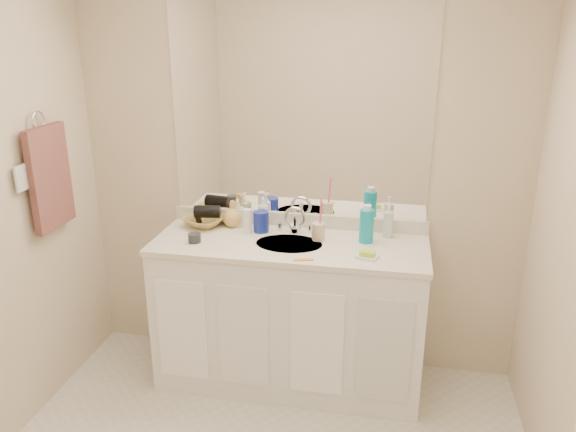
{
  "coord_description": "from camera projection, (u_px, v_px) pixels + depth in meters",
  "views": [
    {
      "loc": [
        0.55,
        -1.81,
        2.04
      ],
      "look_at": [
        0.0,
        0.97,
        1.05
      ],
      "focal_mm": 35.0,
      "sensor_mm": 36.0,
      "label": 1
    }
  ],
  "objects": [
    {
      "name": "backsplash",
      "position": [
        298.0,
        220.0,
        3.33
      ],
      "size": [
        1.52,
        0.03,
        0.08
      ],
      "primitive_type": "cube",
      "color": "beige",
      "rests_on": "countertop"
    },
    {
      "name": "faucet",
      "position": [
        295.0,
        223.0,
        3.23
      ],
      "size": [
        0.02,
        0.02,
        0.11
      ],
      "primitive_type": "cylinder",
      "color": "silver",
      "rests_on": "countertop"
    },
    {
      "name": "toothbrush",
      "position": [
        321.0,
        214.0,
        3.09
      ],
      "size": [
        0.02,
        0.04,
        0.2
      ],
      "primitive_type": "cylinder",
      "rotation": [
        0.14,
        0.0,
        0.37
      ],
      "color": "#F03F80",
      "rests_on": "tan_cup"
    },
    {
      "name": "towel_ring",
      "position": [
        38.0,
        121.0,
        2.88
      ],
      "size": [
        0.01,
        0.11,
        0.11
      ],
      "primitive_type": "torus",
      "rotation": [
        0.0,
        1.57,
        0.0
      ],
      "color": "silver",
      "rests_on": "wall_left"
    },
    {
      "name": "vanity_cabinet",
      "position": [
        290.0,
        315.0,
        3.25
      ],
      "size": [
        1.5,
        0.55,
        0.85
      ],
      "primitive_type": "cube",
      "color": "white",
      "rests_on": "floor"
    },
    {
      "name": "switch_plate",
      "position": [
        21.0,
        178.0,
        2.78
      ],
      "size": [
        0.01,
        0.08,
        0.13
      ],
      "primitive_type": "cube",
      "color": "silver",
      "rests_on": "wall_left"
    },
    {
      "name": "countertop",
      "position": [
        290.0,
        245.0,
        3.11
      ],
      "size": [
        1.52,
        0.57,
        0.03
      ],
      "primitive_type": "cube",
      "color": "silver",
      "rests_on": "vanity_cabinet"
    },
    {
      "name": "extra_white_bottle",
      "position": [
        247.0,
        221.0,
        3.21
      ],
      "size": [
        0.06,
        0.06,
        0.14
      ],
      "primitive_type": "cylinder",
      "rotation": [
        0.0,
        0.0,
        0.34
      ],
      "color": "white",
      "rests_on": "countertop"
    },
    {
      "name": "dark_jar",
      "position": [
        194.0,
        238.0,
        3.1
      ],
      "size": [
        0.07,
        0.07,
        0.05
      ],
      "primitive_type": "cylinder",
      "rotation": [
        0.0,
        0.0,
        -0.04
      ],
      "color": "#25252A",
      "rests_on": "countertop"
    },
    {
      "name": "orange_comb",
      "position": [
        303.0,
        260.0,
        2.87
      ],
      "size": [
        0.11,
        0.05,
        0.0
      ],
      "primitive_type": "cube",
      "rotation": [
        0.0,
        0.0,
        0.29
      ],
      "color": "orange",
      "rests_on": "countertop"
    },
    {
      "name": "hair_dryer",
      "position": [
        207.0,
        212.0,
        3.32
      ],
      "size": [
        0.16,
        0.1,
        0.08
      ],
      "primitive_type": "cylinder",
      "rotation": [
        0.0,
        1.57,
        0.17
      ],
      "color": "black",
      "rests_on": "wicker_basket"
    },
    {
      "name": "mouthwash_bottle",
      "position": [
        367.0,
        226.0,
        3.08
      ],
      "size": [
        0.1,
        0.1,
        0.19
      ],
      "primitive_type": "cylinder",
      "rotation": [
        0.0,
        0.0,
        -0.38
      ],
      "color": "#0E93AC",
      "rests_on": "countertop"
    },
    {
      "name": "hand_towel",
      "position": [
        50.0,
        178.0,
        2.98
      ],
      "size": [
        0.04,
        0.32,
        0.55
      ],
      "primitive_type": "cube",
      "color": "#4F2C2A",
      "rests_on": "towel_ring"
    },
    {
      "name": "green_soap",
      "position": [
        367.0,
        253.0,
        2.89
      ],
      "size": [
        0.08,
        0.07,
        0.03
      ],
      "primitive_type": "cube",
      "rotation": [
        0.0,
        0.0,
        -0.21
      ],
      "color": "#ADD433",
      "rests_on": "soap_dish"
    },
    {
      "name": "soap_bottle_white",
      "position": [
        263.0,
        212.0,
        3.32
      ],
      "size": [
        0.09,
        0.09,
        0.18
      ],
      "primitive_type": "imported",
      "rotation": [
        0.0,
        0.0,
        0.35
      ],
      "color": "white",
      "rests_on": "countertop"
    },
    {
      "name": "tan_cup",
      "position": [
        318.0,
        232.0,
        3.12
      ],
      "size": [
        0.08,
        0.08,
        0.1
      ],
      "primitive_type": "cylinder",
      "rotation": [
        0.0,
        0.0,
        0.11
      ],
      "color": "beige",
      "rests_on": "countertop"
    },
    {
      "name": "mirror",
      "position": [
        299.0,
        111.0,
        3.13
      ],
      "size": [
        1.48,
        0.01,
        1.2
      ],
      "primitive_type": "cube",
      "color": "white",
      "rests_on": "wall_back"
    },
    {
      "name": "sink_basin",
      "position": [
        289.0,
        245.0,
        3.09
      ],
      "size": [
        0.37,
        0.37,
        0.02
      ],
      "primitive_type": "cylinder",
      "color": "beige",
      "rests_on": "countertop"
    },
    {
      "name": "wall_back",
      "position": [
        299.0,
        174.0,
        3.25
      ],
      "size": [
        2.6,
        0.02,
        2.4
      ],
      "primitive_type": "cube",
      "color": "beige",
      "rests_on": "floor"
    },
    {
      "name": "clear_pump_bottle",
      "position": [
        388.0,
        224.0,
        3.16
      ],
      "size": [
        0.07,
        0.07,
        0.15
      ],
      "primitive_type": "cylinder",
      "rotation": [
        0.0,
        0.0,
        -0.44
      ],
      "color": "silver",
      "rests_on": "countertop"
    },
    {
      "name": "soap_dish",
      "position": [
        367.0,
        257.0,
        2.9
      ],
      "size": [
        0.13,
        0.12,
        0.01
      ],
      "primitive_type": "cube",
      "rotation": [
        0.0,
        0.0,
        -0.31
      ],
      "color": "white",
      "rests_on": "countertop"
    },
    {
      "name": "blue_mug",
      "position": [
        261.0,
        222.0,
        3.24
      ],
      "size": [
        0.1,
        0.1,
        0.12
      ],
      "primitive_type": "cylinder",
      "rotation": [
        0.0,
        0.0,
        0.13
      ],
      "color": "navy",
      "rests_on": "countertop"
    },
    {
      "name": "soap_bottle_cream",
      "position": [
        238.0,
        213.0,
        3.33
      ],
      "size": [
        0.09,
        0.09,
        0.16
      ],
      "primitive_type": "imported",
      "rotation": [
        0.0,
        0.0,
        0.28
      ],
      "color": "beige",
      "rests_on": "countertop"
    },
    {
      "name": "soap_bottle_yellow",
      "position": [
        233.0,
        213.0,
        3.32
      ],
      "size": [
        0.12,
        0.12,
        0.16
      ],
      "primitive_type": "imported",
      "rotation": [
        0.0,
        0.0,
        0.01
      ],
      "color": "tan",
      "rests_on": "countertop"
    },
    {
      "name": "wicker_basket",
      "position": [
        205.0,
        221.0,
        3.34
      ],
      "size": [
        0.3,
        0.3,
        0.06
      ],
      "primitive_type": "imported",
      "rotation": [
        0.0,
        0.0,
        -0.31
      ],
      "color": "olive",
      "rests_on": "countertop"
    }
  ]
}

